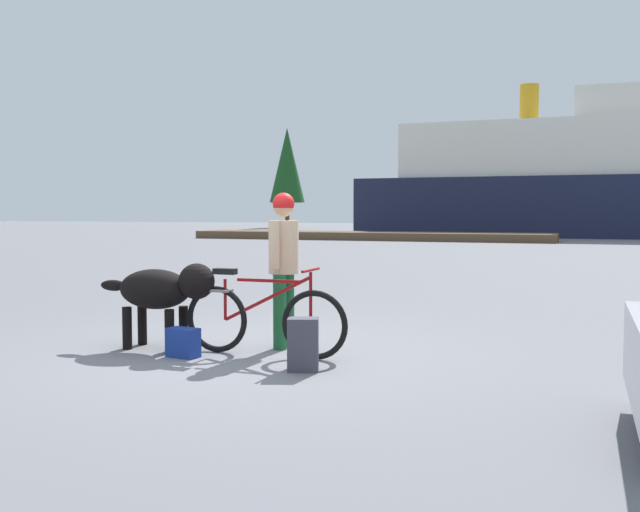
{
  "coord_description": "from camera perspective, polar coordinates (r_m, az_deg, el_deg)",
  "views": [
    {
      "loc": [
        3.25,
        -6.42,
        1.46
      ],
      "look_at": [
        0.27,
        1.64,
        0.92
      ],
      "focal_mm": 39.76,
      "sensor_mm": 36.0,
      "label": 1
    }
  ],
  "objects": [
    {
      "name": "dock_pier",
      "position": [
        36.97,
        3.9,
        1.63
      ],
      "size": [
        18.79,
        2.96,
        0.4
      ],
      "primitive_type": "cube",
      "color": "brown",
      "rests_on": "ground_plane"
    },
    {
      "name": "ferry_boat",
      "position": [
        44.43,
        20.49,
        5.62
      ],
      "size": [
        25.59,
        7.94,
        9.02
      ],
      "color": "#191E38",
      "rests_on": "ground_plane"
    },
    {
      "name": "pine_tree_mid_back",
      "position": [
        66.29,
        8.79,
        7.81
      ],
      "size": [
        4.01,
        4.01,
        9.45
      ],
      "color": "#4C331E",
      "rests_on": "ground_plane"
    },
    {
      "name": "backpack",
      "position": [
        6.52,
        -1.37,
        -7.13
      ],
      "size": [
        0.33,
        0.28,
        0.49
      ],
      "primitive_type": "cube",
      "rotation": [
        0.0,
        0.0,
        0.32
      ],
      "color": "#3F3F4C",
      "rests_on": "ground_plane"
    },
    {
      "name": "pine_tree_far_left",
      "position": [
        64.15,
        -2.66,
        7.3
      ],
      "size": [
        3.16,
        3.16,
        8.98
      ],
      "color": "#4C331E",
      "rests_on": "ground_plane"
    },
    {
      "name": "handbag_pannier",
      "position": [
        7.27,
        -10.96,
        -6.86
      ],
      "size": [
        0.35,
        0.23,
        0.29
      ],
      "primitive_type": "cube",
      "rotation": [
        0.0,
        0.0,
        -0.17
      ],
      "color": "navy",
      "rests_on": "ground_plane"
    },
    {
      "name": "pine_tree_center",
      "position": [
        60.13,
        16.21,
        7.55
      ],
      "size": [
        2.84,
        2.84,
        9.38
      ],
      "color": "#4C331E",
      "rests_on": "ground_plane"
    },
    {
      "name": "person_cyclist",
      "position": [
        7.54,
        -2.94,
        0.03
      ],
      "size": [
        0.32,
        0.53,
        1.66
      ],
      "color": "#19592D",
      "rests_on": "ground_plane"
    },
    {
      "name": "ground_plane",
      "position": [
        7.34,
        -6.48,
        -7.88
      ],
      "size": [
        160.0,
        160.0,
        0.0
      ],
      "primitive_type": "plane",
      "color": "slate"
    },
    {
      "name": "bicycle",
      "position": [
        7.19,
        -4.62,
        -5.06
      ],
      "size": [
        1.77,
        0.44,
        0.9
      ],
      "color": "black",
      "rests_on": "ground_plane"
    },
    {
      "name": "dog",
      "position": [
        7.66,
        -12.53,
        -2.7
      ],
      "size": [
        1.38,
        0.5,
        0.92
      ],
      "color": "black",
      "rests_on": "ground_plane"
    }
  ]
}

